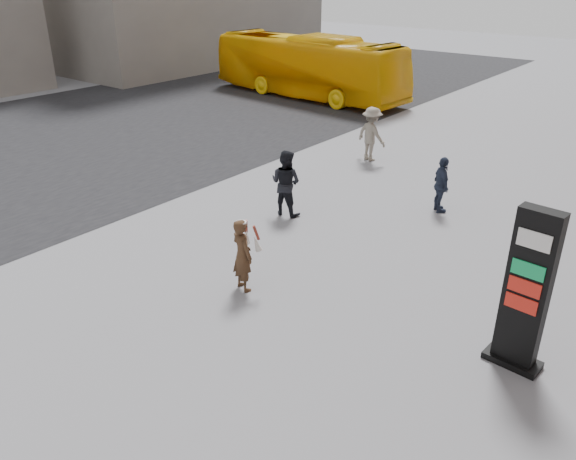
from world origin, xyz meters
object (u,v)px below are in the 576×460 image
Objects in this scene: woman at (243,254)px; bus at (307,66)px; pedestrian_a at (286,183)px; pedestrian_b at (371,134)px; info_pylon at (527,291)px; pedestrian_c at (441,185)px.

woman is 0.14× the size of bus.
pedestrian_a is 0.97× the size of pedestrian_b.
bus is 10.31m from pedestrian_b.
pedestrian_b is (7.77, -6.76, -0.59)m from bus.
info_pylon is at bearing -129.23° from bus.
pedestrian_b reaches higher than pedestrian_a.
pedestrian_c is (3.74, -2.64, -0.14)m from pedestrian_b.
woman is at bearing -164.50° from info_pylon.
bus reaches higher than pedestrian_b.
pedestrian_c is at bearing 158.97° from pedestrian_b.
info_pylon is 1.84× the size of pedestrian_c.
pedestrian_a is at bearing 164.13° from info_pylon.
bus reaches higher than pedestrian_c.
info_pylon is at bearing -152.84° from woman.
pedestrian_c is (3.11, 2.69, -0.12)m from pedestrian_a.
bus is 6.11× the size of pedestrian_a.
pedestrian_a is 5.37m from pedestrian_b.
info_pylon is 1.55× the size of pedestrian_b.
pedestrian_b reaches higher than pedestrian_c.
pedestrian_a is (-1.73, 3.51, 0.08)m from woman.
pedestrian_b is (-2.36, 8.84, 0.11)m from woman.
bus is at bearing 140.28° from info_pylon.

